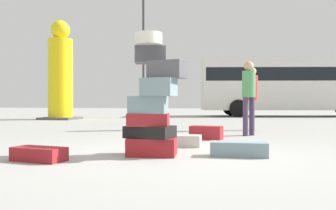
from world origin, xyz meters
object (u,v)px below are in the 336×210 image
Objects in this scene: yellow_dummy_statue at (60,75)px; person_passerby_in_red at (249,91)px; suitcase_cream_foreground_near at (181,141)px; suitcase_maroon_right_side at (206,133)px; suitcase_maroon_behind_tower at (39,154)px; suitcase_slate_upright_blue at (239,149)px; person_tourist_with_camera at (159,92)px; lamp_post at (143,32)px; person_bearded_onlooker at (252,93)px; suitcase_tower at (153,105)px; parked_bus at (294,83)px.

person_passerby_in_red is at bearing -38.39° from yellow_dummy_statue.
suitcase_cream_foreground_near is at bearing 13.29° from person_passerby_in_red.
suitcase_cream_foreground_near is at bearing -93.68° from suitcase_maroon_right_side.
suitcase_maroon_behind_tower is 11.82m from yellow_dummy_statue.
suitcase_cream_foreground_near is (-0.98, 0.97, -0.00)m from suitcase_slate_upright_blue.
suitcase_slate_upright_blue is 1.13× the size of suitcase_maroon_behind_tower.
person_tourist_with_camera is at bearing 108.14° from suitcase_cream_foreground_near.
suitcase_maroon_right_side is at bearing 106.14° from suitcase_slate_upright_blue.
suitcase_slate_upright_blue is 5.03m from person_tourist_with_camera.
lamp_post is (-3.75, 11.61, 4.26)m from suitcase_cream_foreground_near.
suitcase_slate_upright_blue is 0.12× the size of lamp_post.
person_passerby_in_red reaches higher than suitcase_maroon_behind_tower.
person_bearded_onlooker is at bearing 90.32° from person_tourist_with_camera.
lamp_post is (-4.08, 10.33, 4.22)m from suitcase_maroon_right_side.
parked_bus reaches higher than suitcase_tower.
suitcase_tower is 1.02× the size of person_bearded_onlooker.
person_bearded_onlooker is 1.61m from person_passerby_in_red.
suitcase_maroon_right_side is 1.32m from suitcase_cream_foreground_near.
lamp_post reaches higher than person_bearded_onlooker.
yellow_dummy_statue reaches higher than suitcase_maroon_behind_tower.
suitcase_tower is 11.77m from yellow_dummy_statue.
person_passerby_in_red is (1.45, 3.37, 0.29)m from suitcase_tower.
lamp_post is at bearing 122.53° from suitcase_maroon_right_side.
yellow_dummy_statue is (-7.11, 7.32, 1.83)m from suitcase_maroon_right_side.
suitcase_maroon_right_side is 13.82m from parked_bus.
parked_bus reaches higher than person_bearded_onlooker.
suitcase_slate_upright_blue is at bearing -5.57° from person_bearded_onlooker.
suitcase_tower is 4.70m from person_tourist_with_camera.
person_passerby_in_red is 12.57m from parked_bus.
suitcase_maroon_behind_tower is (-1.34, -0.73, -0.64)m from suitcase_tower.
suitcase_maroon_right_side is 2.82m from person_tourist_with_camera.
suitcase_tower is at bearing -55.99° from yellow_dummy_statue.
person_tourist_with_camera is (-0.93, 4.59, 0.33)m from suitcase_tower.
person_bearded_onlooker is (1.03, 2.59, 0.88)m from suitcase_maroon_right_side.
suitcase_maroon_behind_tower is 0.41× the size of person_bearded_onlooker.
person_tourist_with_camera is 7.65m from yellow_dummy_statue.
suitcase_tower is 1.03× the size of person_passerby_in_red.
yellow_dummy_statue reaches higher than person_tourist_with_camera.
suitcase_cream_foreground_near is at bearing -72.11° from lamp_post.
suitcase_slate_upright_blue is 0.44× the size of person_tourist_with_camera.
person_tourist_with_camera reaches higher than suitcase_maroon_behind_tower.
suitcase_maroon_behind_tower is 0.10× the size of lamp_post.
suitcase_maroon_right_side is 0.38× the size of person_passerby_in_red.
person_passerby_in_red is at bearing 85.85° from suitcase_slate_upright_blue.
yellow_dummy_statue reaches higher than suitcase_cream_foreground_near.
person_bearded_onlooker is at bearing -30.15° from yellow_dummy_statue.
parked_bus is 8.69m from lamp_post.
suitcase_tower reaches higher than suitcase_maroon_behind_tower.
suitcase_slate_upright_blue is 1.14× the size of suitcase_cream_foreground_near.
suitcase_tower is at bearing 3.09° from person_tourist_with_camera.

